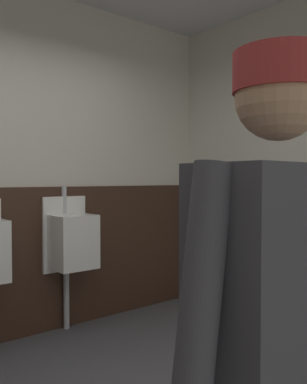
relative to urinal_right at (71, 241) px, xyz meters
name	(u,v)px	position (x,y,z in m)	size (l,w,h in m)	color
urinal_right	(71,241)	(0.00, 0.00, 0.00)	(0.40, 0.34, 1.24)	white
person	(280,307)	(-0.75, -2.50, 0.19)	(0.70, 0.60, 1.63)	#2D3342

